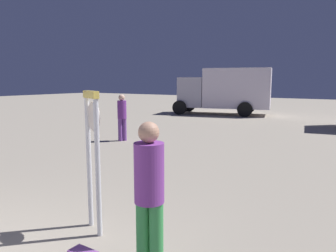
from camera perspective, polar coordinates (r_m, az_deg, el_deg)
name	(u,v)px	position (r m, az deg, el deg)	size (l,w,h in m)	color
standing_clock	(93,146)	(4.53, -13.43, -3.52)	(0.45, 0.27, 2.02)	silver
person_near_clock	(149,191)	(3.51, -3.42, -11.61)	(0.33, 0.33, 1.72)	green
person_distant	(122,115)	(11.38, -8.34, 1.98)	(0.32, 0.32, 1.68)	#76439C
box_truck_far	(226,90)	(20.61, 10.56, 6.50)	(6.34, 3.68, 2.92)	white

